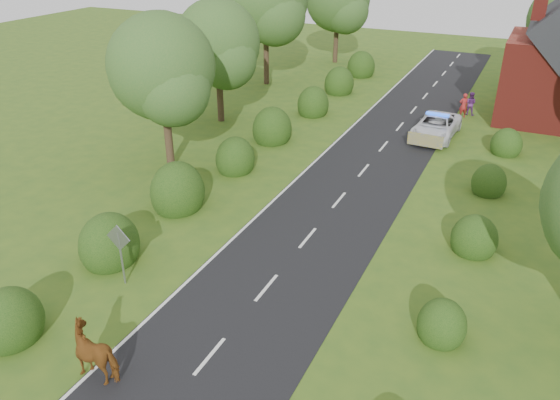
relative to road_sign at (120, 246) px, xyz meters
The scene contains 14 objects.
ground 5.63m from the road_sign, 21.80° to the right, with size 120.00×120.00×0.00m, color #35581B.
road 14.03m from the road_sign, 68.96° to the left, with size 6.00×70.00×0.02m, color black.
road_markings 11.56m from the road_sign, 72.72° to the left, with size 4.96×70.00×0.01m.
hedgerow_left 9.85m from the road_sign, 98.87° to the left, with size 2.75×50.41×3.00m.
hedgerow_right 14.85m from the road_sign, 38.46° to the left, with size 2.10×45.78×2.10m.
tree_left_a 11.55m from the road_sign, 115.73° to the left, with size 5.74×5.60×8.38m.
tree_left_b 19.22m from the road_sign, 109.29° to the left, with size 5.74×5.60×8.07m.
tree_left_c 29.28m from the road_sign, 105.46° to the left, with size 6.97×6.80×10.22m.
tree_left_d 38.41m from the road_sign, 97.87° to the left, with size 6.15×6.00×8.89m.
road_sign is the anchor object (origin of this frame).
cow 4.71m from the road_sign, 58.98° to the right, with size 1.08×2.04×1.45m, color brown.
police_van 22.34m from the road_sign, 70.36° to the left, with size 2.62×5.30×1.58m.
pedestrian_red 27.21m from the road_sign, 71.95° to the left, with size 0.62×0.41×1.71m, color maroon.
pedestrian_purple 28.05m from the road_sign, 71.76° to the left, with size 0.80×0.63×1.65m, color #602A74.
Camera 1 is at (7.61, -10.88, 12.24)m, focal length 35.00 mm.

